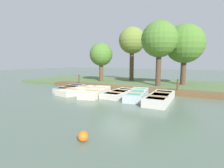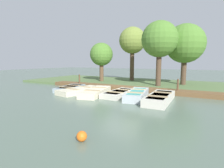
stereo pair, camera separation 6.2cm
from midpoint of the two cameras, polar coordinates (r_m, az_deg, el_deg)
The scene contains 16 objects.
ground_plane at distance 11.88m, azimuth 3.06°, elevation -3.05°, with size 80.00×80.00×0.00m, color #566B5B.
shore_bank at distance 16.46m, azimuth 10.64°, elevation 0.08°, with size 8.00×24.00×0.19m.
dock_walkway at distance 13.08m, azimuth 5.65°, elevation -1.48°, with size 1.06×14.20×0.29m.
rowboat_0 at distance 13.47m, azimuth -13.29°, elevation -1.31°, with size 2.99×1.87×0.33m.
rowboat_1 at distance 12.21m, azimuth -10.29°, elevation -2.04°, with size 3.35×1.76×0.36m.
rowboat_2 at distance 11.39m, azimuth -5.14°, elevation -2.51°, with size 3.51×1.83×0.40m.
rowboat_3 at distance 11.04m, azimuth 2.50°, elevation -3.00°, with size 2.90×1.20×0.33m.
rowboat_4 at distance 10.46m, azimuth 8.34°, elevation -3.34°, with size 3.35×1.55×0.44m.
rowboat_5 at distance 9.75m, azimuth 15.55°, elevation -4.37°, with size 3.35×1.20×0.42m.
mooring_post_near at distance 15.36m, azimuth -10.47°, elevation 1.20°, with size 0.13×0.13×1.05m.
mooring_post_far at distance 12.04m, azimuth 20.80°, elevation -0.84°, with size 0.13×0.13×1.05m.
buoy at distance 4.98m, azimuth -9.48°, elevation -16.47°, with size 0.29×0.29×0.29m.
park_tree_far_left at distance 17.56m, azimuth -3.38°, elevation 9.49°, with size 2.26×2.26×3.98m.
park_tree_left at distance 18.41m, azimuth 6.77°, elevation 13.72°, with size 2.70×2.70×5.63m.
park_tree_center at distance 14.61m, azimuth 15.39°, elevation 13.75°, with size 2.84×2.84×5.31m.
park_tree_right at distance 16.08m, azimuth 22.84°, elevation 11.96°, with size 3.23×3.23×5.24m.
Camera 2 is at (10.52, 5.09, 2.15)m, focal length 28.00 mm.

